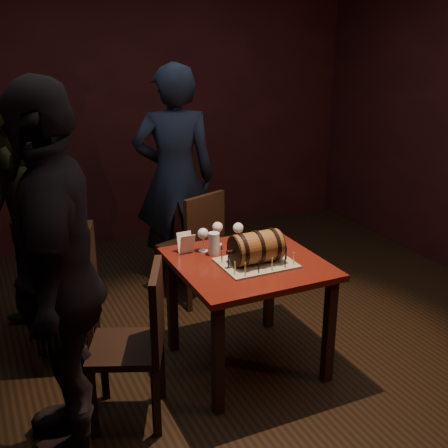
{
  "coord_description": "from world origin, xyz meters",
  "views": [
    {
      "loc": [
        -1.46,
        -3.02,
        2.14
      ],
      "look_at": [
        -0.03,
        0.05,
        0.95
      ],
      "focal_mm": 45.0,
      "sensor_mm": 36.0,
      "label": 1
    }
  ],
  "objects_px": {
    "wine_glass_left": "(203,235)",
    "wine_glass_right": "(238,229)",
    "chair_left_rear": "(76,289)",
    "chair_left_front": "(140,337)",
    "barrel_cake": "(256,247)",
    "pub_table": "(248,277)",
    "wine_glass_mid": "(217,228)",
    "pint_of_ale": "(214,244)",
    "chair_back": "(196,242)",
    "person_left_front": "(57,279)",
    "person_left_rear": "(25,228)",
    "person_back": "(175,178)"
  },
  "relations": [
    {
      "from": "pub_table",
      "to": "chair_left_rear",
      "type": "height_order",
      "value": "chair_left_rear"
    },
    {
      "from": "pub_table",
      "to": "barrel_cake",
      "type": "distance_m",
      "value": 0.23
    },
    {
      "from": "person_back",
      "to": "person_left_front",
      "type": "xyz_separation_m",
      "value": [
        -1.24,
        -1.7,
        0.03
      ]
    },
    {
      "from": "wine_glass_mid",
      "to": "pint_of_ale",
      "type": "xyz_separation_m",
      "value": [
        -0.09,
        -0.15,
        -0.04
      ]
    },
    {
      "from": "wine_glass_right",
      "to": "wine_glass_mid",
      "type": "bearing_deg",
      "value": 148.8
    },
    {
      "from": "wine_glass_left",
      "to": "wine_glass_right",
      "type": "distance_m",
      "value": 0.25
    },
    {
      "from": "barrel_cake",
      "to": "pint_of_ale",
      "type": "relative_size",
      "value": 2.42
    },
    {
      "from": "wine_glass_left",
      "to": "person_left_rear",
      "type": "relative_size",
      "value": 0.09
    },
    {
      "from": "wine_glass_left",
      "to": "person_back",
      "type": "relative_size",
      "value": 0.09
    },
    {
      "from": "wine_glass_left",
      "to": "pint_of_ale",
      "type": "height_order",
      "value": "wine_glass_left"
    },
    {
      "from": "wine_glass_right",
      "to": "chair_left_rear",
      "type": "relative_size",
      "value": 0.17
    },
    {
      "from": "pub_table",
      "to": "chair_left_rear",
      "type": "bearing_deg",
      "value": 151.89
    },
    {
      "from": "pub_table",
      "to": "wine_glass_left",
      "type": "relative_size",
      "value": 5.59
    },
    {
      "from": "pub_table",
      "to": "wine_glass_left",
      "type": "height_order",
      "value": "wine_glass_left"
    },
    {
      "from": "wine_glass_left",
      "to": "wine_glass_right",
      "type": "relative_size",
      "value": 1.0
    },
    {
      "from": "pub_table",
      "to": "chair_left_front",
      "type": "height_order",
      "value": "chair_left_front"
    },
    {
      "from": "chair_back",
      "to": "chair_left_rear",
      "type": "xyz_separation_m",
      "value": [
        -1.04,
        -0.46,
        0.0
      ]
    },
    {
      "from": "wine_glass_right",
      "to": "chair_left_front",
      "type": "xyz_separation_m",
      "value": [
        -0.85,
        -0.49,
        -0.35
      ]
    },
    {
      "from": "chair_left_rear",
      "to": "person_back",
      "type": "relative_size",
      "value": 0.49
    },
    {
      "from": "pub_table",
      "to": "chair_left_front",
      "type": "relative_size",
      "value": 0.97
    },
    {
      "from": "barrel_cake",
      "to": "wine_glass_right",
      "type": "xyz_separation_m",
      "value": [
        0.04,
        0.33,
        0.01
      ]
    },
    {
      "from": "wine_glass_mid",
      "to": "person_back",
      "type": "height_order",
      "value": "person_back"
    },
    {
      "from": "person_left_rear",
      "to": "chair_left_rear",
      "type": "bearing_deg",
      "value": 22.71
    },
    {
      "from": "person_left_front",
      "to": "pint_of_ale",
      "type": "bearing_deg",
      "value": 128.39
    },
    {
      "from": "barrel_cake",
      "to": "wine_glass_left",
      "type": "xyz_separation_m",
      "value": [
        -0.22,
        0.33,
        0.01
      ]
    },
    {
      "from": "wine_glass_right",
      "to": "chair_back",
      "type": "relative_size",
      "value": 0.17
    },
    {
      "from": "wine_glass_left",
      "to": "wine_glass_right",
      "type": "height_order",
      "value": "same"
    },
    {
      "from": "wine_glass_mid",
      "to": "wine_glass_right",
      "type": "bearing_deg",
      "value": -31.2
    },
    {
      "from": "barrel_cake",
      "to": "chair_left_rear",
      "type": "bearing_deg",
      "value": 149.7
    },
    {
      "from": "pint_of_ale",
      "to": "person_left_rear",
      "type": "distance_m",
      "value": 1.28
    },
    {
      "from": "wine_glass_right",
      "to": "person_left_rear",
      "type": "xyz_separation_m",
      "value": [
        -1.29,
        0.6,
        0.01
      ]
    },
    {
      "from": "barrel_cake",
      "to": "person_left_rear",
      "type": "bearing_deg",
      "value": 143.51
    },
    {
      "from": "wine_glass_left",
      "to": "wine_glass_right",
      "type": "bearing_deg",
      "value": -0.09
    },
    {
      "from": "pint_of_ale",
      "to": "chair_back",
      "type": "relative_size",
      "value": 0.16
    },
    {
      "from": "barrel_cake",
      "to": "chair_left_rear",
      "type": "relative_size",
      "value": 0.39
    },
    {
      "from": "wine_glass_right",
      "to": "wine_glass_left",
      "type": "bearing_deg",
      "value": 179.91
    },
    {
      "from": "chair_left_rear",
      "to": "pub_table",
      "type": "bearing_deg",
      "value": -28.11
    },
    {
      "from": "barrel_cake",
      "to": "wine_glass_mid",
      "type": "xyz_separation_m",
      "value": [
        -0.08,
        0.4,
        0.01
      ]
    },
    {
      "from": "pub_table",
      "to": "chair_left_front",
      "type": "bearing_deg",
      "value": -163.72
    },
    {
      "from": "barrel_cake",
      "to": "chair_back",
      "type": "relative_size",
      "value": 0.39
    },
    {
      "from": "wine_glass_right",
      "to": "person_left_front",
      "type": "xyz_separation_m",
      "value": [
        -1.26,
        -0.55,
        0.11
      ]
    },
    {
      "from": "wine_glass_left",
      "to": "person_back",
      "type": "distance_m",
      "value": 1.18
    },
    {
      "from": "wine_glass_left",
      "to": "chair_left_rear",
      "type": "xyz_separation_m",
      "value": [
        -0.8,
        0.26,
        -0.35
      ]
    },
    {
      "from": "barrel_cake",
      "to": "person_left_front",
      "type": "relative_size",
      "value": 0.19
    },
    {
      "from": "chair_left_rear",
      "to": "chair_left_front",
      "type": "bearing_deg",
      "value": -74.83
    },
    {
      "from": "barrel_cake",
      "to": "wine_glass_right",
      "type": "relative_size",
      "value": 2.26
    },
    {
      "from": "barrel_cake",
      "to": "wine_glass_mid",
      "type": "distance_m",
      "value": 0.41
    },
    {
      "from": "wine_glass_mid",
      "to": "person_left_front",
      "type": "xyz_separation_m",
      "value": [
        -1.14,
        -0.62,
        0.11
      ]
    },
    {
      "from": "wine_glass_mid",
      "to": "wine_glass_right",
      "type": "xyz_separation_m",
      "value": [
        0.12,
        -0.07,
        0.0
      ]
    },
    {
      "from": "person_left_rear",
      "to": "pint_of_ale",
      "type": "bearing_deg",
      "value": 44.83
    }
  ]
}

